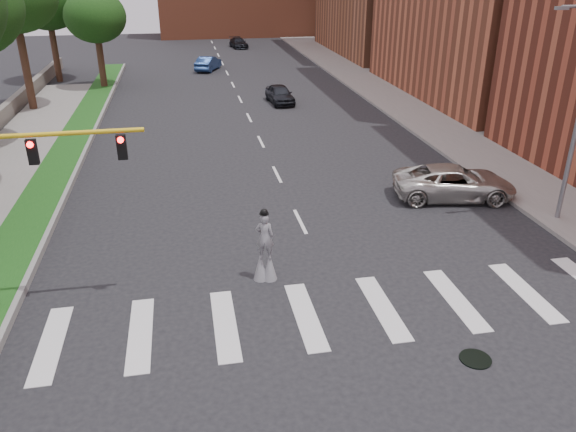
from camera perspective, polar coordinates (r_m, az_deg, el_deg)
The scene contains 12 objects.
ground_plane at distance 17.69m, azimuth 6.67°, elevation -11.41°, with size 160.00×160.00×0.00m, color black.
grass_median at distance 35.78m, azimuth -21.43°, elevation 6.23°, with size 2.00×60.00×0.25m, color #154513.
median_curb at distance 35.59m, azimuth -19.77°, elevation 6.42°, with size 0.20×60.00×0.28m, color gray.
sidewalk_right at distance 43.45m, azimuth 13.06°, elevation 10.26°, with size 5.00×90.00×0.18m, color slate.
manhole at distance 17.29m, azimuth 18.50°, elevation -13.61°, with size 0.90×0.90×0.04m, color black.
traffic_signal at distance 18.45m, azimuth -26.26°, elevation 2.31°, with size 5.30×0.23×6.20m.
stilt_performer at distance 19.60m, azimuth -2.37°, elevation -3.74°, with size 0.83×0.58×2.73m.
suv_crossing at distance 27.67m, azimuth 16.53°, elevation 3.29°, with size 2.62×5.67×1.58m, color beige.
car_near at distance 45.35m, azimuth -0.83°, elevation 12.27°, with size 1.68×4.18×1.42m, color black.
car_mid at distance 60.19m, azimuth -8.11°, elevation 15.10°, with size 1.53×4.38×1.44m, color navy.
car_far at distance 76.24m, azimuth -5.05°, elevation 17.11°, with size 1.73×4.26×1.24m, color black.
tree_6 at distance 52.57m, azimuth -19.01°, elevation 18.58°, with size 5.12×5.12×8.24m.
Camera 1 is at (-4.62, -13.60, 10.34)m, focal length 35.00 mm.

